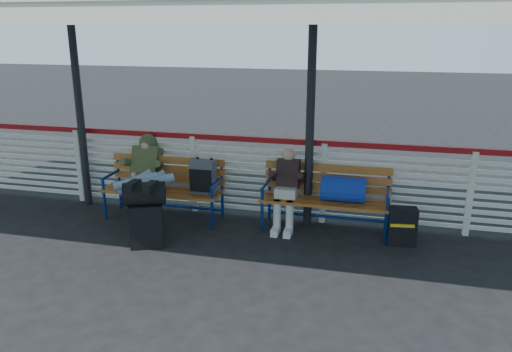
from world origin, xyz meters
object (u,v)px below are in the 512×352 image
(companion_person, at_px, (286,188))
(suitcase_side, at_px, (402,226))
(bench_left, at_px, (178,180))
(bench_right, at_px, (335,191))
(luggage_stack, at_px, (146,212))
(traveler_man, at_px, (144,177))

(companion_person, bearing_deg, suitcase_side, -7.44)
(bench_left, height_order, companion_person, companion_person)
(companion_person, distance_m, suitcase_side, 1.65)
(bench_right, bearing_deg, suitcase_side, -14.86)
(luggage_stack, distance_m, companion_person, 1.98)
(bench_right, distance_m, companion_person, 0.68)
(bench_left, relative_size, companion_person, 1.57)
(bench_left, xyz_separation_m, bench_right, (2.31, 0.09, -0.00))
(luggage_stack, relative_size, suitcase_side, 1.72)
(luggage_stack, bearing_deg, traveler_man, 94.20)
(bench_left, relative_size, bench_right, 1.00)
(bench_right, height_order, companion_person, companion_person)
(bench_left, distance_m, companion_person, 1.63)
(bench_left, height_order, suitcase_side, bench_left)
(companion_person, bearing_deg, traveler_man, -168.64)
(traveler_man, distance_m, suitcase_side, 3.63)
(companion_person, bearing_deg, bench_left, -177.92)
(bench_left, bearing_deg, companion_person, 2.08)
(traveler_man, bearing_deg, luggage_stack, -63.30)
(bench_left, distance_m, bench_right, 2.31)
(traveler_man, relative_size, companion_person, 1.43)
(luggage_stack, relative_size, bench_left, 0.49)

